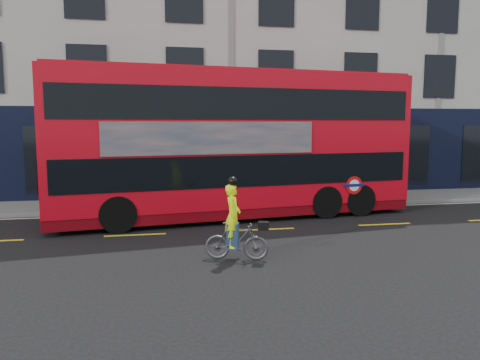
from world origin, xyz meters
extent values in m
plane|color=black|center=(0.00, 0.00, 0.00)|extent=(120.00, 120.00, 0.00)
cube|color=slate|center=(0.00, 6.50, 0.06)|extent=(60.00, 3.00, 0.12)
cube|color=gray|center=(0.00, 5.00, 0.07)|extent=(60.00, 0.12, 0.13)
cube|color=beige|center=(0.00, 13.00, 7.50)|extent=(50.00, 10.00, 15.00)
cube|color=black|center=(0.00, 7.98, 2.00)|extent=(50.00, 0.08, 4.00)
cube|color=silver|center=(0.00, 4.70, 0.00)|extent=(58.00, 0.10, 0.01)
cube|color=red|center=(-0.63, 3.73, 2.76)|extent=(12.77, 4.50, 4.49)
cube|color=#64040B|center=(-0.63, 3.73, 0.34)|extent=(12.76, 4.44, 0.34)
cube|color=black|center=(-0.63, 3.73, 1.76)|extent=(12.28, 4.47, 1.02)
cube|color=black|center=(-0.63, 3.73, 3.92)|extent=(12.28, 4.47, 1.02)
cube|color=#A50B17|center=(-0.63, 3.73, 5.02)|extent=(12.50, 4.35, 0.09)
cube|color=black|center=(5.58, 4.57, 1.76)|extent=(0.38, 2.54, 1.02)
cube|color=black|center=(5.58, 4.57, 3.92)|extent=(0.38, 2.54, 1.02)
cube|color=black|center=(-6.84, 2.88, 1.76)|extent=(0.38, 2.54, 1.02)
cube|color=gray|center=(-1.56, 2.14, 2.84)|extent=(6.76, 0.96, 1.02)
cylinder|color=red|center=(3.50, 2.83, 1.14)|extent=(0.63, 0.11, 0.64)
cylinder|color=white|center=(3.50, 2.82, 1.14)|extent=(0.41, 0.08, 0.41)
cube|color=#0C1459|center=(3.50, 2.82, 1.14)|extent=(0.79, 0.13, 0.10)
cylinder|color=black|center=(3.64, 4.31, 0.57)|extent=(1.52, 3.02, 1.14)
cylinder|color=black|center=(2.29, 4.13, 0.57)|extent=(1.52, 3.02, 1.14)
cylinder|color=black|center=(-4.69, 3.17, 0.57)|extent=(1.52, 3.02, 1.14)
imported|color=#4E5053|center=(-1.49, -1.54, 0.46)|extent=(1.61, 0.87, 0.93)
imported|color=#DAFB08|center=(-1.58, -1.51, 1.08)|extent=(0.51, 0.64, 1.53)
cube|color=black|center=(-0.87, -1.73, 0.86)|extent=(0.30, 0.26, 0.20)
cube|color=navy|center=(-1.58, -1.51, 0.58)|extent=(0.36, 0.40, 0.63)
sphere|color=black|center=(-1.58, -1.51, 1.92)|extent=(0.23, 0.23, 0.23)
camera|label=1|loc=(-3.45, -12.41, 3.29)|focal=35.00mm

